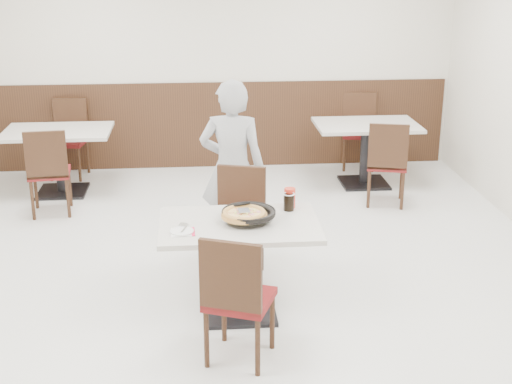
{
  "coord_description": "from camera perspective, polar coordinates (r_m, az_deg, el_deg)",
  "views": [
    {
      "loc": [
        -0.26,
        -5.45,
        2.71
      ],
      "look_at": [
        0.18,
        -0.3,
        0.93
      ],
      "focal_mm": 50.0,
      "sensor_mm": 36.0,
      "label": 1
    }
  ],
  "objects": [
    {
      "name": "diner_person",
      "position": [
        6.45,
        -1.91,
        1.88
      ],
      "size": [
        0.66,
        0.5,
        1.63
      ],
      "primitive_type": "imported",
      "rotation": [
        0.0,
        0.0,
        2.95
      ],
      "color": "#9D9EA2",
      "rests_on": "floor"
    },
    {
      "name": "bg_chair_left_near",
      "position": [
        7.84,
        -16.21,
        1.66
      ],
      "size": [
        0.46,
        0.46,
        0.95
      ],
      "primitive_type": null,
      "rotation": [
        0.0,
        0.0,
        0.11
      ],
      "color": "black",
      "rests_on": "floor"
    },
    {
      "name": "pizza_pan",
      "position": [
        5.37,
        -0.59,
        -1.94
      ],
      "size": [
        0.39,
        0.39,
        0.01
      ],
      "primitive_type": "cylinder",
      "rotation": [
        0.0,
        0.0,
        -0.1
      ],
      "color": "black",
      "rests_on": "trivet"
    },
    {
      "name": "wall_front",
      "position": [
        2.37,
        2.34,
        -14.7
      ],
      "size": [
        6.0,
        0.04,
        2.8
      ],
      "primitive_type": "cube",
      "color": "beige",
      "rests_on": "floor"
    },
    {
      "name": "side_plate",
      "position": [
        5.2,
        -5.96,
        -3.15
      ],
      "size": [
        0.19,
        0.19,
        0.01
      ],
      "primitive_type": "cylinder",
      "rotation": [
        0.0,
        0.0,
        -0.1
      ],
      "color": "silver",
      "rests_on": "napkin"
    },
    {
      "name": "chair_far",
      "position": [
        6.04,
        -1.53,
        -2.75
      ],
      "size": [
        0.52,
        0.52,
        0.95
      ],
      "primitive_type": null,
      "rotation": [
        0.0,
        0.0,
        2.87
      ],
      "color": "black",
      "rests_on": "floor"
    },
    {
      "name": "floor",
      "position": [
        6.1,
        -1.93,
        -7.43
      ],
      "size": [
        7.0,
        7.0,
        0.0
      ],
      "primitive_type": "plane",
      "color": "#BBBBB5",
      "rests_on": "ground"
    },
    {
      "name": "bg_table_right",
      "position": [
        8.6,
        8.73,
        3.02
      ],
      "size": [
        1.29,
        0.95,
        0.75
      ],
      "primitive_type": null,
      "rotation": [
        0.0,
        0.0,
        -0.13
      ],
      "color": "#BCB7AE",
      "rests_on": "floor"
    },
    {
      "name": "trivet",
      "position": [
        5.36,
        -1.18,
        -2.29
      ],
      "size": [
        0.14,
        0.14,
        0.04
      ],
      "primitive_type": "cylinder",
      "rotation": [
        0.0,
        0.0,
        -0.1
      ],
      "color": "black",
      "rests_on": "main_table"
    },
    {
      "name": "bg_table_left",
      "position": [
        8.5,
        -15.4,
        2.35
      ],
      "size": [
        1.21,
        0.81,
        0.75
      ],
      "primitive_type": null,
      "rotation": [
        0.0,
        0.0,
        0.01
      ],
      "color": "#BCB7AE",
      "rests_on": "floor"
    },
    {
      "name": "fork",
      "position": [
        5.23,
        -5.72,
        -2.91
      ],
      "size": [
        0.07,
        0.17,
        0.0
      ],
      "primitive_type": "cube",
      "rotation": [
        0.0,
        0.0,
        -0.31
      ],
      "color": "silver",
      "rests_on": "side_plate"
    },
    {
      "name": "main_table",
      "position": [
        5.51,
        -1.32,
        -6.1
      ],
      "size": [
        1.27,
        0.92,
        0.75
      ],
      "primitive_type": null,
      "rotation": [
        0.0,
        0.0,
        -0.1
      ],
      "color": "#BCB7AE",
      "rests_on": "floor"
    },
    {
      "name": "chair_near",
      "position": [
        4.88,
        -1.3,
        -8.32
      ],
      "size": [
        0.55,
        0.55,
        0.95
      ],
      "primitive_type": null,
      "rotation": [
        0.0,
        0.0,
        -0.38
      ],
      "color": "black",
      "rests_on": "floor"
    },
    {
      "name": "bg_chair_left_far",
      "position": [
        9.05,
        -14.85,
        4.05
      ],
      "size": [
        0.48,
        0.48,
        0.95
      ],
      "primitive_type": null,
      "rotation": [
        0.0,
        0.0,
        3.0
      ],
      "color": "black",
      "rests_on": "floor"
    },
    {
      "name": "bg_chair_right_near",
      "position": [
        7.96,
        10.42,
        2.35
      ],
      "size": [
        0.51,
        0.51,
        0.95
      ],
      "primitive_type": null,
      "rotation": [
        0.0,
        0.0,
        -0.25
      ],
      "color": "black",
      "rests_on": "floor"
    },
    {
      "name": "red_cup",
      "position": [
        5.65,
        2.72,
        -0.47
      ],
      "size": [
        0.1,
        0.1,
        0.16
      ],
      "primitive_type": "cylinder",
      "rotation": [
        0.0,
        0.0,
        -0.1
      ],
      "color": "red",
      "rests_on": "main_table"
    },
    {
      "name": "cola_glass",
      "position": [
        5.6,
        2.64,
        -0.84
      ],
      "size": [
        0.09,
        0.09,
        0.13
      ],
      "primitive_type": "cylinder",
      "rotation": [
        0.0,
        0.0,
        -0.1
      ],
      "color": "black",
      "rests_on": "main_table"
    },
    {
      "name": "wainscot_back",
      "position": [
        9.19,
        -3.12,
        5.38
      ],
      "size": [
        5.9,
        0.03,
        1.1
      ],
      "primitive_type": "cube",
      "color": "black",
      "rests_on": "floor"
    },
    {
      "name": "pizza",
      "position": [
        5.34,
        -0.96,
        -1.87
      ],
      "size": [
        0.38,
        0.38,
        0.02
      ],
      "primitive_type": "cylinder",
      "rotation": [
        0.0,
        0.0,
        -0.1
      ],
      "color": "#B07E38",
      "rests_on": "pizza_pan"
    },
    {
      "name": "pizza_server",
      "position": [
        5.34,
        -0.98,
        -1.48
      ],
      "size": [
        0.09,
        0.11,
        0.0
      ],
      "primitive_type": "cube",
      "rotation": [
        0.0,
        0.0,
        0.07
      ],
      "color": "silver",
      "rests_on": "pizza"
    },
    {
      "name": "napkin",
      "position": [
        5.21,
        -5.88,
        -3.21
      ],
      "size": [
        0.18,
        0.18,
        0.0
      ],
      "primitive_type": "cube",
      "rotation": [
        0.0,
        0.0,
        0.04
      ],
      "color": "white",
      "rests_on": "main_table"
    },
    {
      "name": "wall_back",
      "position": [
        9.05,
        -3.22,
        10.64
      ],
      "size": [
        6.0,
        0.04,
        2.8
      ],
      "primitive_type": "cube",
      "color": "beige",
      "rests_on": "floor"
    },
    {
      "name": "bg_chair_right_far",
      "position": [
        9.23,
        8.24,
        4.78
      ],
      "size": [
        0.49,
        0.49,
        0.95
      ],
      "primitive_type": null,
      "rotation": [
        0.0,
        0.0,
        2.97
      ],
      "color": "black",
      "rests_on": "floor"
    }
  ]
}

